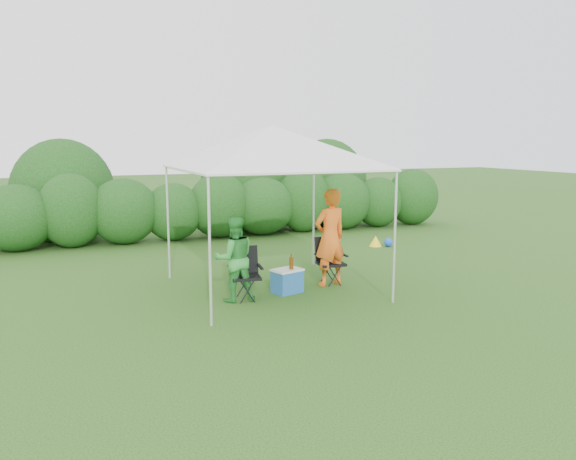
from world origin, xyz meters
name	(u,v)px	position (x,y,z in m)	size (l,w,h in m)	color
ground	(283,296)	(0.00, 0.00, 0.00)	(70.00, 70.00, 0.00)	#305B1D
hedge	(198,208)	(0.04, 6.00, 0.83)	(15.11, 1.53, 1.80)	#1D4D18
canopy	(272,147)	(0.00, 0.50, 2.46)	(3.10, 3.10, 2.83)	silver
chair_right	(329,257)	(1.13, 0.53, 0.47)	(0.55, 0.51, 0.84)	black
chair_left	(245,270)	(-0.62, 0.15, 0.48)	(0.59, 0.55, 0.86)	black
man	(330,237)	(1.06, 0.39, 0.87)	(0.63, 0.42, 1.74)	orange
woman	(234,259)	(-0.82, 0.07, 0.70)	(0.68, 0.53, 1.40)	green
cooler	(287,281)	(0.16, 0.20, 0.21)	(0.57, 0.48, 0.41)	#245DA6
bottle	(291,262)	(0.22, 0.16, 0.55)	(0.07, 0.07, 0.27)	#592D0C
lawn_toy	(379,241)	(3.87, 3.24, 0.12)	(0.52, 0.43, 0.26)	yellow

